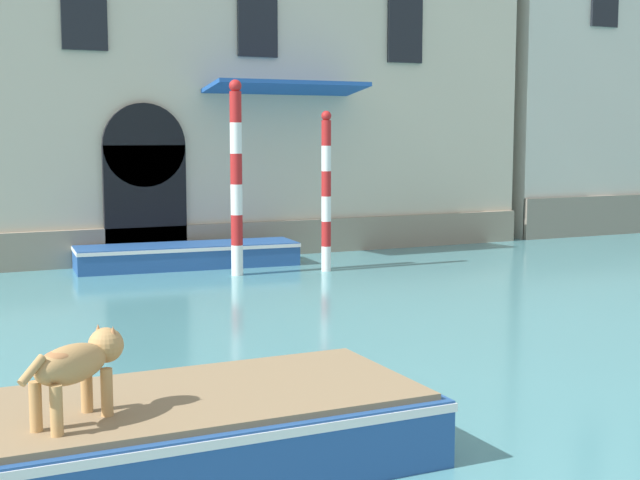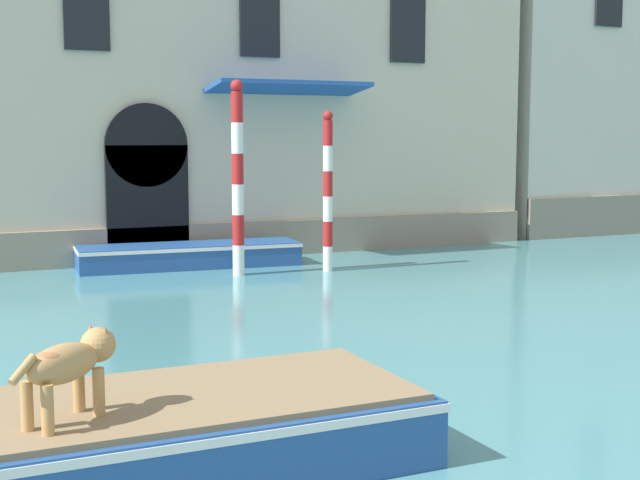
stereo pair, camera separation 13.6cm
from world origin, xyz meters
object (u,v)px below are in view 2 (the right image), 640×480
at_px(mooring_pole_2, 328,191).
at_px(boat_foreground, 49,447).
at_px(dog_on_deck, 70,363).
at_px(boat_moored_near_palazzo, 189,255).
at_px(mooring_pole_0, 238,178).

bearing_deg(mooring_pole_2, boat_foreground, -126.27).
distance_m(boat_foreground, mooring_pole_2, 12.88).
relative_size(boat_foreground, dog_on_deck, 7.14).
relative_size(dog_on_deck, boat_moored_near_palazzo, 0.18).
height_order(boat_foreground, mooring_pole_2, mooring_pole_2).
xyz_separation_m(dog_on_deck, mooring_pole_0, (5.38, 10.96, 0.96)).
height_order(boat_moored_near_palazzo, mooring_pole_2, mooring_pole_2).
height_order(boat_moored_near_palazzo, mooring_pole_0, mooring_pole_0).
bearing_deg(boat_moored_near_palazzo, dog_on_deck, -105.56).
distance_m(dog_on_deck, mooring_pole_2, 13.01).
height_order(mooring_pole_0, mooring_pole_2, mooring_pole_0).
bearing_deg(mooring_pole_0, dog_on_deck, -116.15).
distance_m(boat_foreground, dog_on_deck, 0.90).
xyz_separation_m(mooring_pole_0, mooring_pole_2, (2.04, -0.29, -0.33)).
bearing_deg(mooring_pole_2, mooring_pole_0, 171.94).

